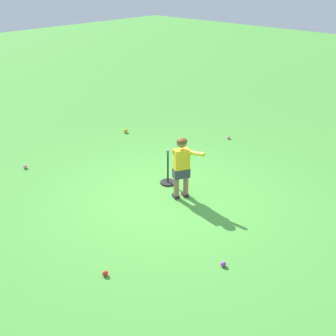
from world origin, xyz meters
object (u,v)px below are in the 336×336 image
Objects in this scene: play_ball_far_right at (126,131)px; play_ball_behind_batter at (105,273)px; play_ball_near_batter at (229,137)px; batting_tee at (168,178)px; child_batter at (182,162)px; play_ball_far_left at (223,264)px; play_ball_by_bucket at (25,167)px.

play_ball_far_right reaches higher than play_ball_behind_batter.
play_ball_far_right is 5.15m from play_ball_behind_batter.
batting_tee reaches higher than play_ball_near_batter.
child_batter is 1.74× the size of batting_tee.
play_ball_far_left is at bearing -144.95° from play_ball_near_batter.
play_ball_far_left is at bearing -122.10° from child_batter.
play_ball_near_batter is at bearing 11.00° from batting_tee.
play_ball_far_right is at bearing 0.82° from play_ball_by_bucket.
play_ball_by_bucket is at bearing 74.62° from play_ball_behind_batter.
play_ball_near_batter is 2.58m from batting_tee.
child_batter is 13.89× the size of play_ball_by_bucket.
play_ball_by_bucket is (-1.21, 2.96, -0.61)m from child_batter.
play_ball_behind_batter is at bearing -134.81° from play_ball_far_right.
batting_tee is at bearing 25.83° from play_ball_behind_batter.
child_batter is 14.59× the size of play_ball_near_batter.
play_ball_by_bucket is 4.61m from play_ball_far_left.
child_batter is 2.39m from play_ball_behind_batter.
play_ball_far_left is 0.12× the size of batting_tee.
play_ball_far_left is (0.18, -4.60, -0.00)m from play_ball_by_bucket.
child_batter is at bearing -115.38° from play_ball_far_right.
child_batter is 2.03m from play_ball_far_left.
play_ball_near_batter is at bearing 20.16° from child_batter.
child_batter is at bearing -159.84° from play_ball_near_batter.
child_batter reaches higher than play_ball_near_batter.
child_batter is at bearing 16.56° from play_ball_behind_batter.
play_ball_far_left is at bearing -120.00° from batting_tee.
play_ball_by_bucket is at bearing 112.29° from child_batter.
play_ball_behind_batter is 2.70m from batting_tee.
play_ball_far_left is 5.25m from play_ball_far_right.
play_ball_by_bucket is at bearing 120.34° from batting_tee.
play_ball_near_batter is at bearing 35.05° from play_ball_far_left.
batting_tee is at bearing -169.00° from play_ball_near_batter.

